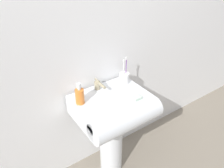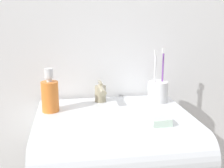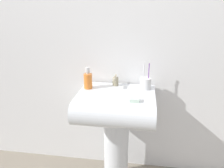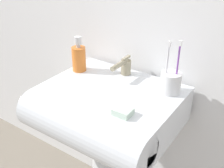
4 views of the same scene
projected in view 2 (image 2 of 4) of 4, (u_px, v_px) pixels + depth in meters
The scene contains 6 objects.
wall_back at pixel (103, 4), 1.18m from camera, with size 5.00×0.05×2.40m, color white.
sink_basin at pixel (115, 140), 1.00m from camera, with size 0.56×0.48×0.16m.
faucet at pixel (101, 92), 1.15m from camera, with size 0.05×0.14×0.08m.
toothbrush_cup at pixel (158, 91), 1.16m from camera, with size 0.08×0.08×0.22m.
soap_bottle at pixel (50, 95), 1.04m from camera, with size 0.06×0.06×0.16m.
bar_soap at pixel (160, 121), 0.93m from camera, with size 0.06×0.06×0.02m, color silver.
Camera 2 is at (-0.16, -0.97, 1.16)m, focal length 45.00 mm.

